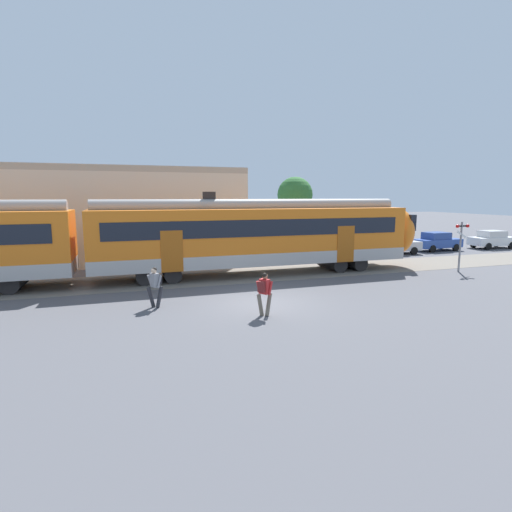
{
  "coord_description": "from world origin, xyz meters",
  "views": [
    {
      "loc": [
        -5.37,
        -15.53,
        4.49
      ],
      "look_at": [
        0.65,
        2.74,
        1.6
      ],
      "focal_mm": 28.0,
      "sensor_mm": 36.0,
      "label": 1
    }
  ],
  "objects_px": {
    "pedestrian_red": "(264,290)",
    "crossing_signal": "(461,238)",
    "parked_car_white": "(493,239)",
    "pedestrian_grey": "(155,284)",
    "commuter_train": "(97,241)",
    "parked_car_blue": "(437,241)",
    "parked_car_silver": "(394,244)"
  },
  "relations": [
    {
      "from": "pedestrian_grey",
      "to": "commuter_train",
      "type": "bearing_deg",
      "value": 114.49
    },
    {
      "from": "pedestrian_grey",
      "to": "parked_car_silver",
      "type": "height_order",
      "value": "pedestrian_grey"
    },
    {
      "from": "parked_car_blue",
      "to": "commuter_train",
      "type": "bearing_deg",
      "value": -169.3
    },
    {
      "from": "commuter_train",
      "to": "parked_car_silver",
      "type": "distance_m",
      "value": 21.82
    },
    {
      "from": "parked_car_white",
      "to": "pedestrian_red",
      "type": "bearing_deg",
      "value": -153.82
    },
    {
      "from": "parked_car_silver",
      "to": "pedestrian_grey",
      "type": "bearing_deg",
      "value": -152.64
    },
    {
      "from": "pedestrian_grey",
      "to": "parked_car_silver",
      "type": "xyz_separation_m",
      "value": [
        18.88,
        9.77,
        -0.21
      ]
    },
    {
      "from": "pedestrian_red",
      "to": "crossing_signal",
      "type": "bearing_deg",
      "value": 18.71
    },
    {
      "from": "commuter_train",
      "to": "crossing_signal",
      "type": "distance_m",
      "value": 20.52
    },
    {
      "from": "commuter_train",
      "to": "pedestrian_grey",
      "type": "height_order",
      "value": "commuter_train"
    },
    {
      "from": "pedestrian_grey",
      "to": "crossing_signal",
      "type": "xyz_separation_m",
      "value": [
        17.84,
        2.26,
        1.02
      ]
    },
    {
      "from": "parked_car_white",
      "to": "crossing_signal",
      "type": "bearing_deg",
      "value": -145.76
    },
    {
      "from": "parked_car_silver",
      "to": "pedestrian_red",
      "type": "bearing_deg",
      "value": -140.87
    },
    {
      "from": "commuter_train",
      "to": "pedestrian_grey",
      "type": "xyz_separation_m",
      "value": [
        2.44,
        -5.36,
        -1.26
      ]
    },
    {
      "from": "pedestrian_red",
      "to": "pedestrian_grey",
      "type": "bearing_deg",
      "value": 146.59
    },
    {
      "from": "parked_car_white",
      "to": "parked_car_silver",
      "type": "bearing_deg",
      "value": -178.74
    },
    {
      "from": "pedestrian_red",
      "to": "crossing_signal",
      "type": "height_order",
      "value": "crossing_signal"
    },
    {
      "from": "commuter_train",
      "to": "pedestrian_grey",
      "type": "bearing_deg",
      "value": -65.51
    },
    {
      "from": "commuter_train",
      "to": "pedestrian_red",
      "type": "relative_size",
      "value": 22.83
    },
    {
      "from": "parked_car_blue",
      "to": "pedestrian_red",
      "type": "bearing_deg",
      "value": -147.07
    },
    {
      "from": "pedestrian_grey",
      "to": "parked_car_blue",
      "type": "relative_size",
      "value": 0.41
    },
    {
      "from": "commuter_train",
      "to": "parked_car_blue",
      "type": "xyz_separation_m",
      "value": [
        25.94,
        4.9,
        -1.47
      ]
    },
    {
      "from": "pedestrian_grey",
      "to": "pedestrian_red",
      "type": "bearing_deg",
      "value": -33.41
    },
    {
      "from": "pedestrian_red",
      "to": "parked_car_white",
      "type": "bearing_deg",
      "value": 26.18
    },
    {
      "from": "pedestrian_grey",
      "to": "parked_car_white",
      "type": "xyz_separation_m",
      "value": [
        29.22,
        10.0,
        -0.21
      ]
    },
    {
      "from": "pedestrian_red",
      "to": "parked_car_white",
      "type": "height_order",
      "value": "pedestrian_red"
    },
    {
      "from": "commuter_train",
      "to": "parked_car_silver",
      "type": "height_order",
      "value": "commuter_train"
    },
    {
      "from": "pedestrian_red",
      "to": "crossing_signal",
      "type": "distance_m",
      "value": 14.87
    },
    {
      "from": "pedestrian_red",
      "to": "parked_car_white",
      "type": "xyz_separation_m",
      "value": [
        25.43,
        12.5,
        -0.21
      ]
    },
    {
      "from": "commuter_train",
      "to": "pedestrian_grey",
      "type": "relative_size",
      "value": 22.83
    },
    {
      "from": "pedestrian_grey",
      "to": "pedestrian_red",
      "type": "height_order",
      "value": "same"
    },
    {
      "from": "parked_car_silver",
      "to": "parked_car_blue",
      "type": "distance_m",
      "value": 4.64
    }
  ]
}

